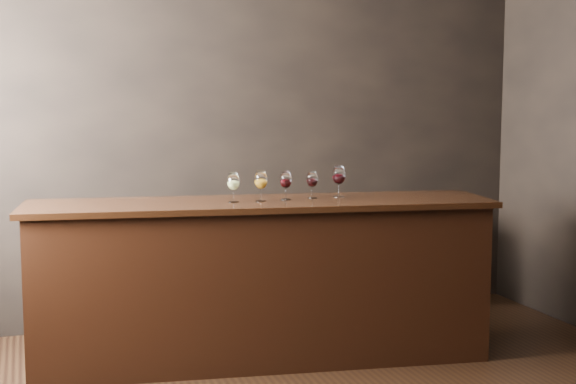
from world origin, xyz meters
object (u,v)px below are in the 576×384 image
object	(u,v)px
bar_counter	(262,284)
back_bar_shelf	(265,266)
glass_red_b	(312,180)
glass_red_c	(339,176)
glass_amber	(261,181)
glass_red_a	(286,181)
glass_white	(233,182)

from	to	relation	value
bar_counter	back_bar_shelf	distance (m)	0.88
glass_red_b	glass_red_c	bearing A→B (deg)	-1.56
glass_amber	glass_red_a	size ratio (longest dim) A/B	1.06
glass_red_a	back_bar_shelf	bearing A→B (deg)	82.98
glass_red_a	glass_amber	bearing A→B (deg)	-169.65
glass_white	glass_amber	xyz separation A→B (m)	(0.18, -0.02, 0.01)
glass_amber	glass_red_c	world-z (taller)	glass_red_c
glass_white	glass_red_a	distance (m)	0.35
glass_red_b	glass_red_c	world-z (taller)	glass_red_c
bar_counter	glass_white	bearing A→B (deg)	-170.78
glass_red_a	glass_red_c	xyz separation A→B (m)	(0.38, 0.02, 0.02)
glass_white	glass_amber	bearing A→B (deg)	-5.40
glass_white	glass_red_c	world-z (taller)	glass_red_c
glass_white	glass_red_c	xyz separation A→B (m)	(0.73, 0.03, 0.01)
back_bar_shelf	glass_red_b	size ratio (longest dim) A/B	13.60
glass_white	back_bar_shelf	bearing A→B (deg)	61.59
glass_red_a	glass_red_c	world-z (taller)	glass_red_c
glass_white	glass_red_b	size ratio (longest dim) A/B	1.05
bar_counter	glass_white	world-z (taller)	glass_white
glass_red_a	glass_red_b	distance (m)	0.19
glass_red_b	glass_amber	bearing A→B (deg)	-171.26
glass_red_a	glass_red_b	bearing A→B (deg)	7.22
glass_amber	glass_white	bearing A→B (deg)	174.60
bar_counter	glass_red_b	bearing A→B (deg)	13.38
glass_red_b	bar_counter	bearing A→B (deg)	-174.40
glass_red_b	glass_red_a	bearing A→B (deg)	-172.78
back_bar_shelf	glass_amber	bearing A→B (deg)	-108.02
glass_red_b	back_bar_shelf	bearing A→B (deg)	96.31
back_bar_shelf	glass_red_c	size ratio (longest dim) A/B	11.62
glass_white	glass_red_a	bearing A→B (deg)	2.55
glass_red_c	bar_counter	bearing A→B (deg)	-176.84
glass_white	glass_red_a	world-z (taller)	glass_white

